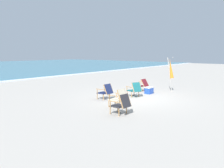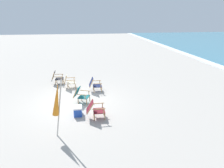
{
  "view_description": "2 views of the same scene",
  "coord_description": "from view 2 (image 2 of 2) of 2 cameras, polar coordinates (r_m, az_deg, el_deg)",
  "views": [
    {
      "loc": [
        -9.56,
        -6.1,
        2.36
      ],
      "look_at": [
        -1.17,
        0.83,
        0.79
      ],
      "focal_mm": 35.0,
      "sensor_mm": 36.0,
      "label": 1
    },
    {
      "loc": [
        9.33,
        0.53,
        4.09
      ],
      "look_at": [
        -0.88,
        2.01,
        0.56
      ],
      "focal_mm": 32.0,
      "sensor_mm": 36.0,
      "label": 2
    }
  ],
  "objects": [
    {
      "name": "ground_plane",
      "position": [
        10.21,
        -10.53,
        -5.09
      ],
      "size": [
        80.0,
        80.0,
        0.0
      ],
      "primitive_type": "plane",
      "color": "#B2AAA0"
    },
    {
      "name": "beach_chair_mid_center",
      "position": [
        12.14,
        -12.26,
        0.9
      ],
      "size": [
        0.62,
        0.71,
        0.82
      ],
      "color": "beige",
      "rests_on": "ground"
    },
    {
      "name": "beach_chair_front_right",
      "position": [
        11.33,
        -5.02,
        -0.04
      ],
      "size": [
        0.6,
        0.72,
        0.8
      ],
      "color": "#19234C",
      "rests_on": "ground"
    },
    {
      "name": "beach_chair_back_right",
      "position": [
        9.93,
        -8.94,
        -3.0
      ],
      "size": [
        0.79,
        0.88,
        0.8
      ],
      "color": "#196066",
      "rests_on": "ground"
    },
    {
      "name": "beach_chair_far_center",
      "position": [
        8.4,
        -4.91,
        -7.11
      ],
      "size": [
        0.6,
        0.78,
        0.77
      ],
      "color": "maroon",
      "rests_on": "ground"
    },
    {
      "name": "beach_chair_back_left",
      "position": [
        13.04,
        -15.52,
        1.88
      ],
      "size": [
        0.61,
        0.7,
        0.81
      ],
      "color": "#28282D",
      "rests_on": "ground"
    },
    {
      "name": "cooler_box",
      "position": [
        8.84,
        -9.73,
        -7.53
      ],
      "size": [
        0.49,
        0.35,
        0.4
      ],
      "color": "blue",
      "rests_on": "ground"
    },
    {
      "name": "umbrella_furled_orange",
      "position": [
        7.07,
        -15.49,
        -4.39
      ],
      "size": [
        0.32,
        0.44,
        2.11
      ],
      "color": "#B7B2A8",
      "rests_on": "ground"
    }
  ]
}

